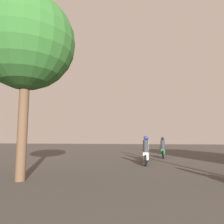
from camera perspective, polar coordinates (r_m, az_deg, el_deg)
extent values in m
cylinder|color=black|center=(13.86, 9.02, -11.86)|extent=(0.10, 0.61, 0.61)
cylinder|color=black|center=(12.52, 8.76, -12.40)|extent=(0.10, 0.61, 0.61)
cube|color=silver|center=(13.17, 8.88, -11.23)|extent=(0.30, 0.92, 0.41)
cylinder|color=black|center=(13.59, 8.94, -9.80)|extent=(0.60, 0.04, 0.04)
cylinder|color=#2D2D33|center=(13.05, 8.82, -8.80)|extent=(0.32, 0.32, 0.71)
sphere|color=navy|center=(13.04, 8.78, -6.70)|extent=(0.24, 0.24, 0.24)
cylinder|color=black|center=(16.33, 9.16, -10.98)|extent=(0.10, 0.68, 0.68)
cylinder|color=black|center=(14.95, 8.96, -11.36)|extent=(0.10, 0.68, 0.68)
cube|color=gold|center=(15.63, 9.05, -10.41)|extent=(0.30, 0.72, 0.41)
cylinder|color=black|center=(16.06, 9.09, -9.22)|extent=(0.60, 0.04, 0.04)
cylinder|color=silver|center=(15.53, 9.00, -8.50)|extent=(0.32, 0.32, 0.63)
sphere|color=black|center=(15.52, 8.97, -6.90)|extent=(0.24, 0.24, 0.24)
cylinder|color=black|center=(18.66, 13.08, -10.47)|extent=(0.10, 0.61, 0.61)
cylinder|color=black|center=(17.35, 13.21, -10.74)|extent=(0.10, 0.61, 0.61)
cube|color=#1E6B33|center=(17.99, 13.13, -10.01)|extent=(0.30, 0.72, 0.37)
cylinder|color=black|center=(18.40, 13.06, -9.05)|extent=(0.60, 0.04, 0.04)
cylinder|color=#2D2D33|center=(17.90, 13.09, -8.32)|extent=(0.32, 0.32, 0.70)
sphere|color=black|center=(17.89, 13.05, -6.82)|extent=(0.24, 0.24, 0.24)
cylinder|color=brown|center=(8.69, -22.32, -3.50)|extent=(0.36, 0.36, 3.91)
sphere|color=#2D6628|center=(9.43, -21.37, 16.61)|extent=(3.70, 3.70, 3.70)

